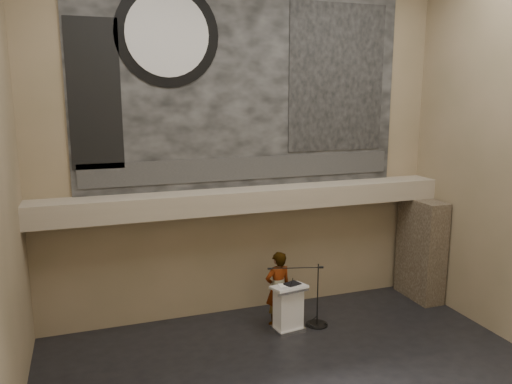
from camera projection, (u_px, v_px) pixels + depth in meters
name	position (u px, v px, depth m)	size (l,w,h in m)	color
wall_back	(245.00, 143.00, 12.02)	(10.00, 0.02, 8.50)	#776A4B
wall_front	(511.00, 224.00, 4.61)	(10.00, 0.02, 8.50)	#776A4B
soffit	(251.00, 199.00, 11.90)	(10.00, 0.80, 0.50)	gray
sprinkler_left	(185.00, 216.00, 11.40)	(0.04, 0.04, 0.06)	#B2893D
sprinkler_right	(323.00, 205.00, 12.53)	(0.04, 0.04, 0.06)	#B2893D
banner	(245.00, 82.00, 11.71)	(8.00, 0.05, 5.00)	black
banner_text_strip	(246.00, 168.00, 12.07)	(7.76, 0.02, 0.55)	#2A2A2A
banner_clock_rim	(167.00, 34.00, 10.90)	(2.30, 2.30, 0.02)	black
banner_clock_face	(168.00, 34.00, 10.88)	(1.84, 1.84, 0.02)	silver
banner_building_print	(337.00, 78.00, 12.43)	(2.60, 0.02, 3.60)	black
banner_brick_print	(94.00, 95.00, 10.64)	(1.10, 0.02, 3.20)	black
stone_pier	(421.00, 249.00, 13.30)	(0.60, 1.40, 2.70)	#3E3226
lectern	(288.00, 308.00, 11.55)	(0.83, 0.63, 1.14)	silver
binder	(292.00, 284.00, 11.49)	(0.33, 0.27, 0.04)	black
papers	(285.00, 286.00, 11.42)	(0.23, 0.31, 0.01)	white
speaker_person	(278.00, 288.00, 11.78)	(0.66, 0.43, 1.81)	silver
mic_stand	(315.00, 316.00, 11.87)	(1.41, 0.58, 1.53)	black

